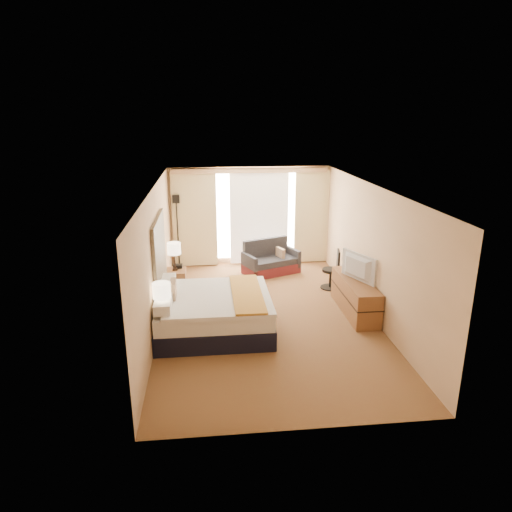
{
  "coord_description": "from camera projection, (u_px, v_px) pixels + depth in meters",
  "views": [
    {
      "loc": [
        -1.11,
        -8.36,
        3.89
      ],
      "look_at": [
        -0.16,
        0.4,
        1.15
      ],
      "focal_mm": 32.0,
      "sensor_mm": 36.0,
      "label": 1
    }
  ],
  "objects": [
    {
      "name": "loveseat",
      "position": [
        270.0,
        262.0,
        11.66
      ],
      "size": [
        1.54,
        1.19,
        0.85
      ],
      "rotation": [
        0.0,
        0.0,
        0.39
      ],
      "color": "maroon",
      "rests_on": "floor"
    },
    {
      "name": "floor",
      "position": [
        266.0,
        316.0,
        9.21
      ],
      "size": [
        4.2,
        7.0,
        0.02
      ],
      "primitive_type": "cube",
      "color": "maroon",
      "rests_on": "ground"
    },
    {
      "name": "lamp_left",
      "position": [
        162.0,
        291.0,
        7.65
      ],
      "size": [
        0.31,
        0.31,
        0.65
      ],
      "color": "black",
      "rests_on": "nightstand_left"
    },
    {
      "name": "wall_left",
      "position": [
        156.0,
        258.0,
        8.61
      ],
      "size": [
        0.02,
        7.0,
        2.6
      ],
      "primitive_type": "cube",
      "color": "#E0B588",
      "rests_on": "ground"
    },
    {
      "name": "desk_chair",
      "position": [
        333.0,
        271.0,
        10.57
      ],
      "size": [
        0.45,
        0.45,
        0.92
      ],
      "rotation": [
        0.0,
        0.0,
        -0.19
      ],
      "color": "black",
      "rests_on": "floor"
    },
    {
      "name": "headboard",
      "position": [
        160.0,
        256.0,
        8.81
      ],
      "size": [
        0.06,
        1.85,
        1.5
      ],
      "primitive_type": "cube",
      "color": "black",
      "rests_on": "wall_left"
    },
    {
      "name": "window",
      "position": [
        259.0,
        215.0,
        12.14
      ],
      "size": [
        2.3,
        0.02,
        2.3
      ],
      "primitive_type": "cube",
      "color": "white",
      "rests_on": "wall_back"
    },
    {
      "name": "curtains",
      "position": [
        250.0,
        213.0,
        12.0
      ],
      "size": [
        4.12,
        0.19,
        2.56
      ],
      "color": "#F8EBAF",
      "rests_on": "floor"
    },
    {
      "name": "bed",
      "position": [
        213.0,
        312.0,
        8.49
      ],
      "size": [
        2.09,
        1.91,
        1.01
      ],
      "color": "black",
      "rests_on": "floor"
    },
    {
      "name": "ceiling",
      "position": [
        267.0,
        187.0,
        8.44
      ],
      "size": [
        4.2,
        7.0,
        0.02
      ],
      "primitive_type": "cube",
      "color": "white",
      "rests_on": "wall_back"
    },
    {
      "name": "telephone",
      "position": [
        178.0,
        266.0,
        10.37
      ],
      "size": [
        0.21,
        0.16,
        0.08
      ],
      "primitive_type": "cube",
      "rotation": [
        0.0,
        0.0,
        -0.03
      ],
      "color": "black",
      "rests_on": "nightstand_right"
    },
    {
      "name": "television",
      "position": [
        355.0,
        267.0,
        9.08
      ],
      "size": [
        0.5,
        0.93,
        0.55
      ],
      "primitive_type": "imported",
      "rotation": [
        0.0,
        0.0,
        1.98
      ],
      "color": "black",
      "rests_on": "media_dresser"
    },
    {
      "name": "nightstand_right",
      "position": [
        176.0,
        282.0,
        10.31
      ],
      "size": [
        0.45,
        0.52,
        0.55
      ],
      "primitive_type": "cube",
      "color": "brown",
      "rests_on": "floor"
    },
    {
      "name": "media_dresser",
      "position": [
        355.0,
        296.0,
        9.29
      ],
      "size": [
        0.5,
        1.8,
        0.7
      ],
      "primitive_type": "cube",
      "color": "brown",
      "rests_on": "floor"
    },
    {
      "name": "nightstand_left",
      "position": [
        168.0,
        332.0,
        7.94
      ],
      "size": [
        0.45,
        0.52,
        0.55
      ],
      "primitive_type": "cube",
      "color": "brown",
      "rests_on": "floor"
    },
    {
      "name": "lamp_right",
      "position": [
        174.0,
        249.0,
        10.09
      ],
      "size": [
        0.3,
        0.3,
        0.63
      ],
      "color": "black",
      "rests_on": "nightstand_right"
    },
    {
      "name": "wall_right",
      "position": [
        371.0,
        251.0,
        9.04
      ],
      "size": [
        0.02,
        7.0,
        2.6
      ],
      "primitive_type": "cube",
      "color": "#E0B588",
      "rests_on": "ground"
    },
    {
      "name": "wall_back",
      "position": [
        250.0,
        216.0,
        12.14
      ],
      "size": [
        4.2,
        0.02,
        2.6
      ],
      "primitive_type": "cube",
      "color": "#E0B588",
      "rests_on": "ground"
    },
    {
      "name": "floor_lamp",
      "position": [
        177.0,
        217.0,
        11.74
      ],
      "size": [
        0.25,
        0.25,
        1.94
      ],
      "color": "black",
      "rests_on": "floor"
    },
    {
      "name": "tissue_box",
      "position": [
        170.0,
        315.0,
        7.81
      ],
      "size": [
        0.12,
        0.12,
        0.1
      ],
      "primitive_type": "cube",
      "rotation": [
        0.0,
        0.0,
        0.04
      ],
      "color": "#8DA8DA",
      "rests_on": "nightstand_left"
    },
    {
      "name": "wall_front",
      "position": [
        304.0,
        339.0,
        5.5
      ],
      "size": [
        4.2,
        0.02,
        2.6
      ],
      "primitive_type": "cube",
      "color": "#E0B588",
      "rests_on": "ground"
    }
  ]
}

